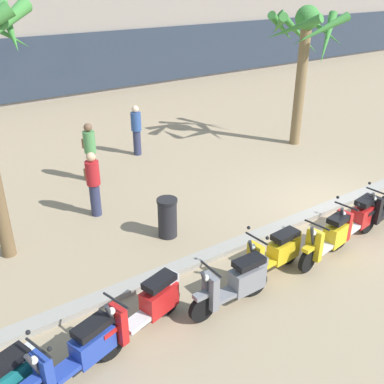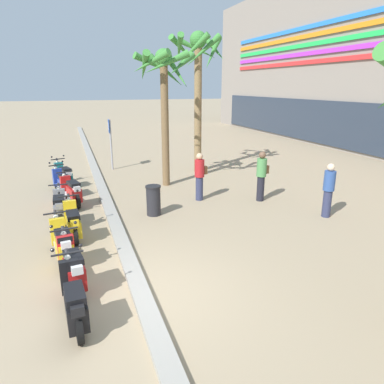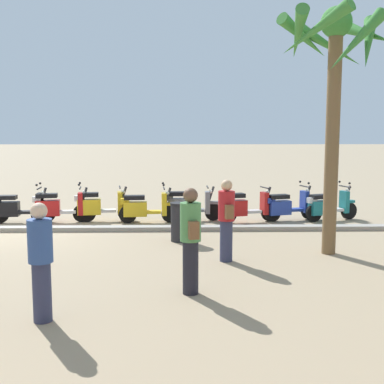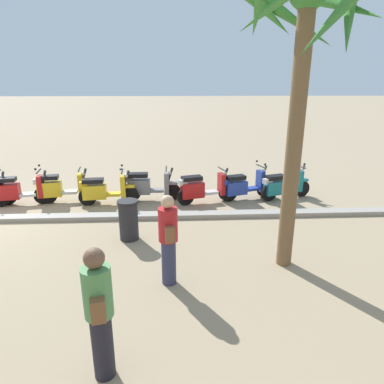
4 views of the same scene
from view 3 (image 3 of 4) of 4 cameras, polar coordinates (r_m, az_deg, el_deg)
name	(u,v)px [view 3 (image 3 of 4)]	position (r m, az deg, el deg)	size (l,w,h in m)	color
ground_plane	(19,232)	(13.76, -19.82, -4.44)	(200.00, 200.00, 0.00)	#9E896B
curb_strip	(20,229)	(13.81, -19.74, -4.14)	(60.00, 0.36, 0.12)	gray
scooter_teal_last_in_row	(328,206)	(15.04, 15.80, -1.62)	(1.71, 0.79, 1.17)	black
scooter_blue_mid_centre	(287,206)	(14.77, 11.21, -1.65)	(1.73, 0.78, 1.17)	black
scooter_red_far_back	(244,207)	(14.25, 6.17, -1.78)	(1.82, 0.78, 1.04)	black
scooter_grey_mid_rear	(188,205)	(14.48, -0.50, -1.59)	(1.77, 0.56, 1.04)	black
scooter_yellow_second_in_line	(144,208)	(14.20, -5.65, -1.88)	(1.77, 0.56, 1.17)	black
scooter_yellow_tail_end	(99,206)	(14.61, -10.98, -1.65)	(1.82, 0.63, 1.04)	black
scooter_red_lead_nearest	(58,207)	(14.68, -15.57, -1.73)	(1.85, 0.63, 1.17)	black
scooter_black_gap_after_mid	(18,208)	(15.01, -19.95, -1.78)	(1.86, 0.56, 1.17)	black
palm_tree_mid_walkway	(334,63)	(10.88, 16.43, 14.44)	(2.38, 2.48, 5.24)	brown
pedestrian_by_palm_tree	(191,238)	(7.85, -0.16, -5.45)	(0.34, 0.46, 1.75)	black
pedestrian_strolling_near_curb	(226,218)	(9.87, 4.10, -3.12)	(0.34, 0.46, 1.69)	#2D3351
pedestrian_window_shopping	(41,259)	(7.05, -17.47, -7.62)	(0.34, 0.34, 1.69)	#2D3351
litter_bin	(180,221)	(11.76, -1.45, -3.51)	(0.48, 0.48, 0.95)	#232328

